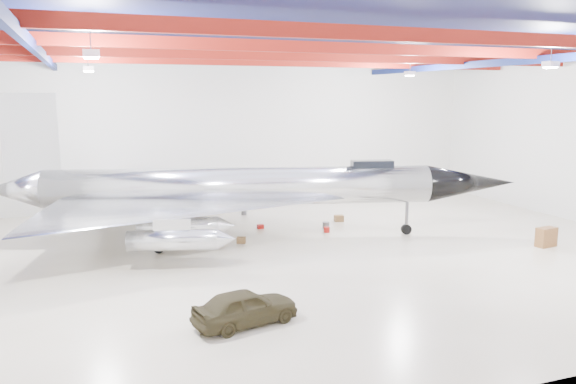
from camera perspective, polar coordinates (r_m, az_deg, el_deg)
name	(u,v)px	position (r m, az deg, el deg)	size (l,w,h in m)	color
floor	(300,254)	(29.87, 1.26, -6.30)	(40.00, 40.00, 0.00)	beige
wall_back	(230,132)	(43.12, -5.92, 6.07)	(40.00, 40.00, 0.00)	silver
ceiling	(301,40)	(28.82, 1.35, 15.21)	(40.00, 40.00, 0.00)	#0A0F38
ceiling_structure	(301,54)	(28.76, 1.34, 13.87)	(39.50, 29.50, 1.08)	maroon
jet_aircraft	(240,192)	(32.59, -4.91, 0.01)	(30.38, 21.46, 8.42)	silver
jeep	(245,307)	(20.95, -4.36, -11.57)	(1.58, 3.92, 1.34)	#322C19
desk	(546,237)	(34.27, 24.76, -4.18)	(1.18, 0.59, 1.08)	brown
crate_ply	(241,240)	(32.05, -4.77, -4.89)	(0.49, 0.39, 0.34)	olive
toolbox_red	(260,226)	(35.37, -2.82, -3.52)	(0.39, 0.31, 0.27)	#A21410
engine_drum	(326,225)	(35.54, 3.88, -3.37)	(0.43, 0.43, 0.39)	#59595B
parts_bin	(339,218)	(37.45, 5.19, -2.68)	(0.59, 0.47, 0.41)	olive
crate_small	(183,226)	(36.19, -10.59, -3.39)	(0.34, 0.28, 0.24)	#59595B
tool_chest	(327,230)	(34.45, 3.95, -3.84)	(0.37, 0.37, 0.34)	#A21410
oil_barrel	(221,239)	(32.42, -6.86, -4.73)	(0.53, 0.42, 0.37)	olive
spares_box	(244,212)	(39.46, -4.50, -2.08)	(0.38, 0.38, 0.34)	#59595B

